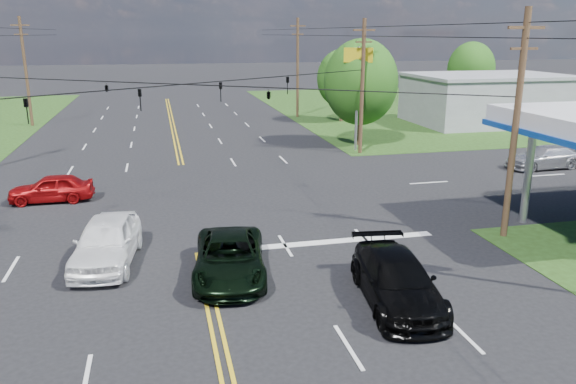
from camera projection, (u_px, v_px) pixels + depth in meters
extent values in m
plane|color=black|center=(188.00, 198.00, 29.96)|extent=(280.00, 280.00, 0.00)
cube|color=#213A12|center=(466.00, 106.00, 67.57)|extent=(46.00, 48.00, 0.03)
cube|color=silver|center=(320.00, 243.00, 23.55)|extent=(10.00, 0.50, 0.02)
cube|color=gray|center=(486.00, 100.00, 54.63)|extent=(14.00, 10.00, 4.40)
cylinder|color=#A5A5AA|center=(528.00, 174.00, 25.56)|extent=(0.36, 0.36, 4.65)
cylinder|color=#44301C|center=(515.00, 128.00, 23.06)|extent=(0.28, 0.28, 9.50)
cube|color=#44301C|center=(526.00, 28.00, 21.98)|extent=(1.60, 0.12, 0.12)
cube|color=#44301C|center=(524.00, 49.00, 22.20)|extent=(1.20, 0.10, 0.10)
cylinder|color=#44301C|center=(362.00, 88.00, 39.93)|extent=(0.28, 0.28, 9.50)
cube|color=#44301C|center=(364.00, 30.00, 38.85)|extent=(1.60, 0.12, 0.12)
cube|color=#44301C|center=(364.00, 42.00, 39.07)|extent=(1.20, 0.10, 0.10)
cylinder|color=#44301C|center=(26.00, 72.00, 52.01)|extent=(0.28, 0.28, 10.00)
cube|color=#44301C|center=(20.00, 25.00, 50.86)|extent=(1.60, 0.12, 0.12)
cube|color=#44301C|center=(21.00, 34.00, 51.08)|extent=(1.20, 0.10, 0.10)
cylinder|color=#44301C|center=(298.00, 68.00, 57.67)|extent=(0.28, 0.28, 10.00)
cube|color=#44301C|center=(298.00, 26.00, 56.52)|extent=(1.60, 0.12, 0.12)
cube|color=#44301C|center=(298.00, 34.00, 56.74)|extent=(1.20, 0.10, 0.10)
imported|color=black|center=(27.00, 111.00, 22.85)|extent=(0.17, 0.21, 1.05)
imported|color=black|center=(140.00, 100.00, 26.68)|extent=(0.17, 0.21, 1.05)
imported|color=black|center=(221.00, 92.00, 30.28)|extent=(0.17, 0.21, 1.05)
imported|color=black|center=(288.00, 85.00, 34.11)|extent=(0.17, 0.21, 1.05)
imported|color=black|center=(107.00, 87.00, 30.09)|extent=(1.24, 0.26, 0.50)
imported|color=black|center=(269.00, 94.00, 26.72)|extent=(1.24, 0.26, 0.50)
cylinder|color=black|center=(441.00, 25.00, 28.49)|extent=(0.04, 100.00, 0.04)
cylinder|color=black|center=(440.00, 37.00, 28.65)|extent=(0.04, 100.00, 0.04)
cylinder|color=#44301C|center=(359.00, 124.00, 43.80)|extent=(0.36, 0.36, 3.30)
ellipsoid|color=#1B4E14|center=(361.00, 82.00, 42.92)|extent=(5.70, 5.70, 6.60)
cylinder|color=#44301C|center=(341.00, 107.00, 55.65)|extent=(0.36, 0.36, 2.86)
ellipsoid|color=#1B4E14|center=(342.00, 78.00, 54.89)|extent=(4.94, 4.94, 5.72)
cylinder|color=#44301C|center=(469.00, 95.00, 65.05)|extent=(0.36, 0.36, 3.08)
ellipsoid|color=#1B4E14|center=(471.00, 69.00, 64.23)|extent=(5.32, 5.32, 6.16)
imported|color=black|center=(230.00, 257.00, 20.10)|extent=(3.16, 5.65, 1.49)
imported|color=black|center=(397.00, 280.00, 18.15)|extent=(2.86, 5.66, 1.58)
imported|color=white|center=(106.00, 241.00, 21.23)|extent=(2.74, 5.46, 1.79)
imported|color=#9C0B0D|center=(51.00, 188.00, 29.19)|extent=(4.22, 1.71, 1.43)
imported|color=#ABACB0|center=(544.00, 157.00, 36.40)|extent=(5.09, 2.20, 1.46)
cylinder|color=#A5A5AA|center=(357.00, 100.00, 41.13)|extent=(0.20, 0.20, 7.58)
cube|color=yellow|center=(358.00, 55.00, 40.26)|extent=(2.00, 1.09, 1.04)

